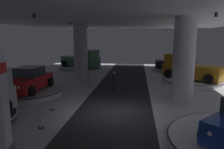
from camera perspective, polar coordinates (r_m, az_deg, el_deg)
name	(u,v)px	position (r m, az deg, el deg)	size (l,w,h in m)	color
ground	(114,113)	(12.19, 0.53, -10.22)	(24.00, 44.00, 0.06)	#B2B2B7
ceiling_with_spotlights	(114,11)	(11.51, 0.58, 16.79)	(24.00, 44.00, 0.39)	silver
column_left	(81,52)	(21.86, -8.43, 6.15)	(1.38, 1.38, 5.50)	#ADADB2
column_right	(184,59)	(14.74, 18.78, 3.88)	(1.41, 1.41, 5.50)	silver
display_platform_deep_right	(172,70)	(27.48, 15.92, 1.22)	(5.22, 5.22, 0.29)	silver
display_car_deep_right	(173,63)	(27.36, 16.07, 3.06)	(4.32, 2.42, 1.71)	black
display_platform_mid_left	(30,93)	(16.61, -21.27, -4.56)	(4.64, 4.64, 0.37)	#B7B7BC
display_car_mid_left	(29,80)	(16.44, -21.43, -1.38)	(2.31, 4.28, 1.71)	red
display_platform_far_right	(192,80)	(21.47, 20.77, -1.45)	(5.68, 5.68, 0.29)	silver
pickup_truck_far_right	(189,69)	(21.42, 20.15, 1.45)	(5.50, 4.85, 2.30)	#B77519
display_platform_deep_left	(80,68)	(28.68, -8.52, 1.83)	(5.98, 5.98, 0.27)	#B7B7BC
pickup_truck_deep_left	(82,60)	(28.33, -8.11, 3.89)	(5.66, 4.50, 2.30)	#2D5638
visitor_walking_near	(114,80)	(16.50, 0.56, -1.46)	(0.32, 0.32, 1.59)	black
stanchion_a	(52,104)	(12.88, -15.76, -7.64)	(0.28, 0.28, 1.01)	#333338
stanchion_b	(91,83)	(18.04, -5.80, -2.25)	(0.28, 0.28, 1.01)	#333338
stanchion_c	(41,121)	(10.58, -18.66, -11.71)	(0.28, 0.28, 1.01)	#333338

